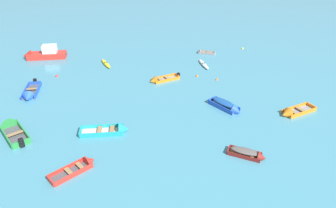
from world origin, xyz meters
The scene contains 16 objects.
rowboat_orange_distant_center centered at (-0.84, 29.45, 0.17)m, with size 4.06×2.71×1.13m.
rowboat_red_near_right centered at (-7.35, 13.43, 0.19)m, with size 3.59×3.30×1.08m.
rowboat_blue_near_left centered at (6.30, 22.04, 0.35)m, with size 3.35×3.85×1.18m.
kayak_white_near_camera centered at (5.58, 34.50, 0.17)m, with size 1.25×3.84×0.36m.
rowboat_grey_cluster_outer centered at (6.09, 39.43, 0.16)m, with size 3.02×1.95×0.96m.
rowboat_turquoise_cluster_inner centered at (-5.24, 18.36, 0.21)m, with size 4.58×1.69×1.33m.
rowboat_green_far_left centered at (-14.98, 19.03, 0.25)m, with size 3.96×4.62×1.49m.
kayak_yellow_back_row_center centered at (-8.20, 35.43, 0.17)m, with size 2.04×3.65×0.35m.
rowboat_maroon_midfield_right centered at (6.44, 14.11, 0.27)m, with size 3.25×2.30×0.97m.
rowboat_orange_far_back centered at (12.53, 20.69, 0.19)m, with size 4.37×2.91×1.23m.
motor_launch_red_midfield_left centered at (-17.70, 38.51, 0.63)m, with size 6.24×2.41×2.32m.
rowboat_blue_far_right centered at (-15.67, 26.12, 0.22)m, with size 1.93×4.85×1.36m.
mooring_buoy_trailing centered at (4.15, 30.73, 0.00)m, with size 0.37×0.37×0.37m, color orange.
mooring_buoy_outer_edge centered at (12.90, 41.23, 0.00)m, with size 0.36×0.36×0.36m, color yellow.
mooring_buoy_far_field centered at (6.52, 29.53, 0.00)m, with size 0.35×0.35×0.35m, color orange.
mooring_buoy_near_foreground centered at (-14.06, 31.61, 0.00)m, with size 0.42×0.42×0.42m, color red.
Camera 1 is at (-1.43, -6.01, 16.44)m, focal length 33.17 mm.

